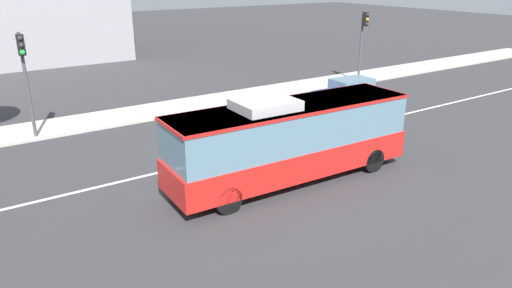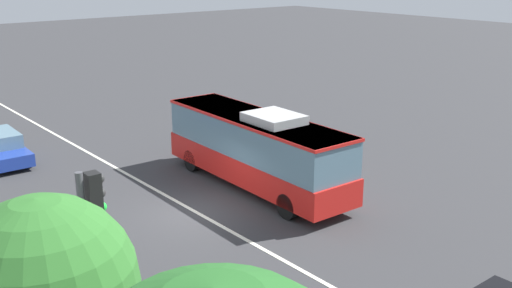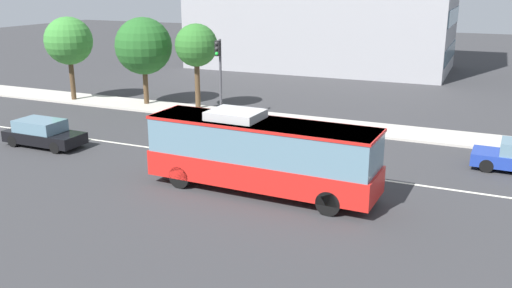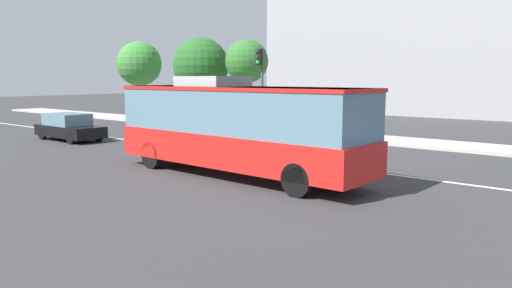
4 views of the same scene
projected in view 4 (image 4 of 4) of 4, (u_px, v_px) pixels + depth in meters
ground_plane at (283, 160)px, 20.09m from camera, size 160.00×160.00×0.00m
sidewalk_kerb at (373, 139)px, 26.55m from camera, size 80.00×3.11×0.14m
lane_centre_line at (283, 160)px, 20.08m from camera, size 76.00×0.16×0.01m
transit_bus at (237, 124)px, 16.74m from camera, size 10.08×2.83×3.46m
sedan_black at (69, 127)px, 26.55m from camera, size 4.51×1.85×1.46m
traffic_light_near_corner at (261, 75)px, 29.43m from camera, size 0.33×0.62×5.20m
street_tree_kerbside_left at (139, 64)px, 37.88m from camera, size 3.48×3.48×6.24m
street_tree_kerbside_centre at (247, 62)px, 32.54m from camera, size 2.92×2.92×5.97m
street_tree_kerbside_right at (201, 66)px, 35.00m from camera, size 4.03×4.03×6.31m
office_block_background at (407, 27)px, 48.40m from camera, size 25.92×12.84×17.00m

